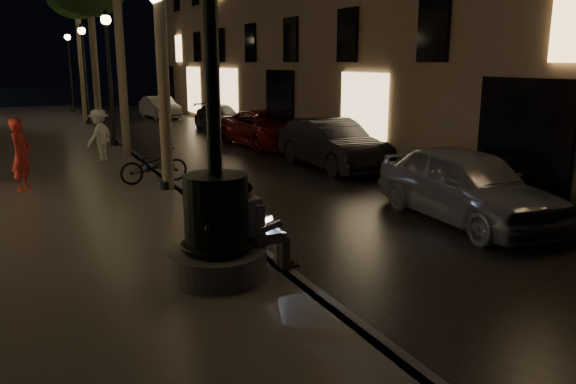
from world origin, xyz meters
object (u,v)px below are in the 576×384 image
lamp_curb_b (109,61)px  car_third (267,129)px  lamp_curb_a (160,61)px  lamp_curb_c (84,61)px  car_second (333,144)px  seated_man_laptop (257,224)px  bicycle (154,165)px  pedestrian_red (21,154)px  lamp_curb_d (69,61)px  car_rear (220,118)px  fountain_lamppost (216,209)px  car_fifth (160,107)px  pedestrian_white (99,135)px  car_front (466,185)px

lamp_curb_b → car_third: bearing=-14.9°
lamp_curb_a → lamp_curb_c: size_ratio=1.00×
lamp_curb_b → car_second: size_ratio=1.04×
seated_man_laptop → bicycle: bearing=90.1°
lamp_curb_a → pedestrian_red: size_ratio=2.76×
lamp_curb_d → car_rear: lamp_curb_d is taller
lamp_curb_b → lamp_curb_c: same height
fountain_lamppost → pedestrian_red: fountain_lamppost is taller
lamp_curb_d → car_fifth: size_ratio=1.25×
lamp_curb_c → lamp_curb_d: same height
seated_man_laptop → lamp_curb_d: (0.09, 30.00, 2.32)m
seated_man_laptop → lamp_curb_c: size_ratio=0.28×
lamp_curb_a → pedestrian_white: lamp_curb_a is taller
lamp_curb_c → car_rear: (5.50, -3.79, -2.62)m
car_fifth → car_rear: bearing=-86.3°
seated_man_laptop → lamp_curb_a: size_ratio=0.28×
pedestrian_white → car_front: bearing=76.9°
bicycle → lamp_curb_a: bearing=-176.0°
lamp_curb_c → pedestrian_red: 15.13m
lamp_curb_a → lamp_curb_d: size_ratio=1.00×
lamp_curb_b → fountain_lamppost: bearing=-92.9°
fountain_lamppost → lamp_curb_c: size_ratio=1.08×
seated_man_laptop → lamp_curb_a: (0.09, 6.00, 2.32)m
lamp_curb_a → lamp_curb_b: 8.00m
lamp_curb_d → car_rear: size_ratio=1.14×
car_front → car_second: car_front is taller
car_front → car_rear: size_ratio=1.07×
car_second → car_third: bearing=89.8°
car_third → bicycle: 7.98m
car_fifth → lamp_curb_d: bearing=127.0°
seated_man_laptop → bicycle: seated_man_laptop is taller
lamp_curb_c → car_second: lamp_curb_c is taller
fountain_lamppost → car_second: fountain_lamppost is taller
car_rear → bicycle: (-5.60, -11.37, 0.04)m
car_third → seated_man_laptop: bearing=-117.0°
car_second → bicycle: (-5.60, -0.66, -0.11)m
seated_man_laptop → bicycle: 6.85m
pedestrian_red → car_front: bearing=-100.4°
lamp_curb_d → car_second: lamp_curb_d is taller
lamp_curb_d → car_second: bearing=-76.3°
lamp_curb_d → car_second: (5.50, -22.50, -2.48)m
seated_man_laptop → car_fifth: size_ratio=0.35×
lamp_curb_c → car_third: lamp_curb_c is taller
fountain_lamppost → pedestrian_red: (-2.41, 7.35, -0.14)m
fountain_lamppost → lamp_curb_c: fountain_lamppost is taller
lamp_curb_b → car_third: size_ratio=0.97×
fountain_lamppost → lamp_curb_b: (0.70, 14.00, 2.02)m
car_rear → pedestrian_red: size_ratio=2.42×
car_front → pedestrian_red: 10.18m
seated_man_laptop → pedestrian_red: (-3.02, 7.35, 0.16)m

